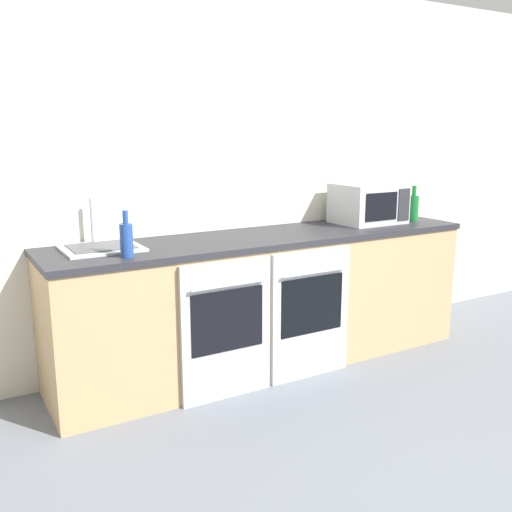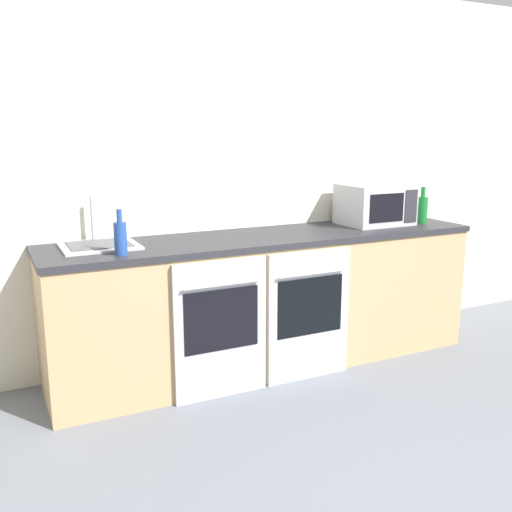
# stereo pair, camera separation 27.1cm
# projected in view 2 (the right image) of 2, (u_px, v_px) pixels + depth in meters

# --- Properties ---
(wall_back) EXTENTS (10.00, 0.06, 2.60)m
(wall_back) POSITION_uv_depth(u_px,v_px,m) (246.00, 173.00, 4.03)
(wall_back) COLOR silver
(wall_back) RESTS_ON ground_plane
(counter_back) EXTENTS (2.97, 0.66, 0.91)m
(counter_back) POSITION_uv_depth(u_px,v_px,m) (268.00, 300.00, 3.90)
(counter_back) COLOR tan
(counter_back) RESTS_ON ground_plane
(oven_left) EXTENTS (0.59, 0.06, 0.85)m
(oven_left) POSITION_uv_depth(u_px,v_px,m) (221.00, 329.00, 3.40)
(oven_left) COLOR #B7BABF
(oven_left) RESTS_ON ground_plane
(oven_right) EXTENTS (0.59, 0.06, 0.85)m
(oven_right) POSITION_uv_depth(u_px,v_px,m) (309.00, 315.00, 3.66)
(oven_right) COLOR silver
(oven_right) RESTS_ON ground_plane
(microwave) EXTENTS (0.48, 0.39, 0.29)m
(microwave) POSITION_uv_depth(u_px,v_px,m) (375.00, 204.00, 4.20)
(microwave) COLOR #B7BABF
(microwave) RESTS_ON counter_back
(bottle_green) EXTENTS (0.08, 0.08, 0.27)m
(bottle_green) POSITION_uv_depth(u_px,v_px,m) (422.00, 209.00, 4.26)
(bottle_green) COLOR #19722D
(bottle_green) RESTS_ON counter_back
(bottle_blue) EXTENTS (0.07, 0.07, 0.26)m
(bottle_blue) POSITION_uv_depth(u_px,v_px,m) (120.00, 237.00, 3.16)
(bottle_blue) COLOR #234793
(bottle_blue) RESTS_ON counter_back
(sink) EXTENTS (0.45, 0.41, 0.28)m
(sink) POSITION_uv_depth(u_px,v_px,m) (99.00, 244.00, 3.41)
(sink) COLOR #B7BABF
(sink) RESTS_ON counter_back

